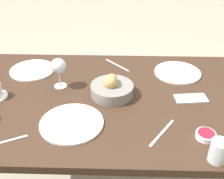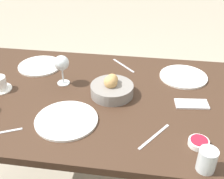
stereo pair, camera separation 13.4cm
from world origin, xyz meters
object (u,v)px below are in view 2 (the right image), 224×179
(bread_basket, at_px, (112,89))
(plate_near_left, at_px, (183,76))
(cell_phone, at_px, (192,104))
(jam_bowl_berry, at_px, (199,143))
(knife_silver, at_px, (123,66))
(wine_glass, at_px, (62,64))
(plate_near_right, at_px, (40,66))
(water_tumbler, at_px, (207,160))
(spoon_coffee, at_px, (4,132))
(fork_silver, at_px, (154,136))
(plate_far_center, at_px, (66,120))

(bread_basket, distance_m, plate_near_left, 0.42)
(cell_phone, bearing_deg, jam_bowl_berry, 90.43)
(bread_basket, distance_m, knife_silver, 0.31)
(wine_glass, bearing_deg, plate_near_right, -40.21)
(wine_glass, distance_m, cell_phone, 0.65)
(water_tumbler, distance_m, spoon_coffee, 0.78)
(wine_glass, height_order, cell_phone, wine_glass)
(spoon_coffee, distance_m, cell_phone, 0.82)
(fork_silver, xyz_separation_m, cell_phone, (-0.16, -0.24, 0.00))
(jam_bowl_berry, bearing_deg, knife_silver, -59.22)
(water_tumbler, distance_m, knife_silver, 0.80)
(wine_glass, distance_m, jam_bowl_berry, 0.74)
(bread_basket, distance_m, spoon_coffee, 0.52)
(bread_basket, height_order, water_tumbler, bread_basket)
(knife_silver, bearing_deg, cell_phone, 136.78)
(plate_near_right, xyz_separation_m, fork_silver, (-0.66, 0.49, -0.00))
(spoon_coffee, bearing_deg, plate_far_center, -154.76)
(bread_basket, relative_size, jam_bowl_berry, 2.60)
(plate_near_left, bearing_deg, fork_silver, 73.79)
(plate_near_right, bearing_deg, fork_silver, 143.07)
(fork_silver, bearing_deg, plate_far_center, -6.81)
(plate_far_center, distance_m, jam_bowl_berry, 0.54)
(knife_silver, height_order, cell_phone, cell_phone)
(plate_far_center, xyz_separation_m, cell_phone, (-0.54, -0.20, -0.00))
(bread_basket, xyz_separation_m, cell_phone, (-0.37, 0.03, -0.03))
(plate_near_left, xyz_separation_m, plate_far_center, (0.51, 0.45, -0.00))
(plate_near_right, distance_m, jam_bowl_berry, 0.97)
(fork_silver, relative_size, cell_phone, 1.05)
(plate_near_right, relative_size, wine_glass, 1.57)
(water_tumbler, relative_size, cell_phone, 0.55)
(plate_far_center, xyz_separation_m, knife_silver, (-0.18, -0.53, -0.00))
(knife_silver, distance_m, cell_phone, 0.49)
(jam_bowl_berry, height_order, fork_silver, jam_bowl_berry)
(bread_basket, relative_size, plate_near_left, 0.82)
(plate_near_left, relative_size, water_tumbler, 2.88)
(water_tumbler, bearing_deg, plate_near_right, -37.18)
(water_tumbler, bearing_deg, bread_basket, -46.64)
(spoon_coffee, xyz_separation_m, cell_phone, (-0.77, -0.31, 0.00))
(plate_far_center, height_order, knife_silver, plate_far_center)
(wine_glass, bearing_deg, plate_near_left, -165.88)
(bread_basket, relative_size, fork_silver, 1.24)
(plate_near_left, bearing_deg, water_tumbler, 93.08)
(wine_glass, bearing_deg, water_tumbler, 143.73)
(plate_near_left, height_order, knife_silver, plate_near_left)
(wine_glass, height_order, jam_bowl_berry, wine_glass)
(bread_basket, height_order, plate_near_left, bread_basket)
(plate_far_center, bearing_deg, plate_near_left, -138.95)
(jam_bowl_berry, bearing_deg, plate_far_center, -7.02)
(plate_far_center, distance_m, spoon_coffee, 0.25)
(water_tumbler, bearing_deg, spoon_coffee, -5.50)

